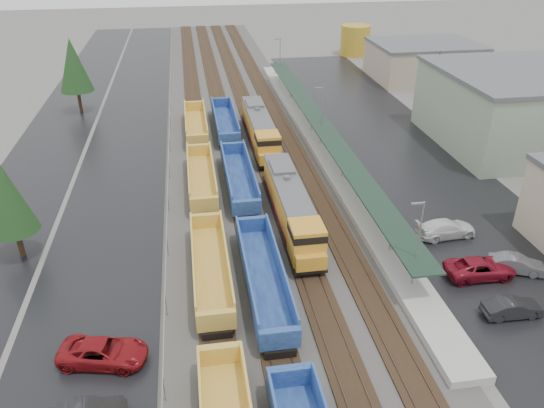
{
  "coord_description": "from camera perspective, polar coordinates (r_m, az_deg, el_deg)",
  "views": [
    {
      "loc": [
        -6.73,
        -11.46,
        25.95
      ],
      "look_at": [
        0.37,
        32.4,
        2.0
      ],
      "focal_mm": 35.0,
      "sensor_mm": 36.0,
      "label": 1
    }
  ],
  "objects": [
    {
      "name": "station_platform",
      "position": [
        68.39,
        5.23,
        6.57
      ],
      "size": [
        3.0,
        80.0,
        8.0
      ],
      "color": "#9E9B93",
      "rests_on": "ground"
    },
    {
      "name": "well_string_yellow",
      "position": [
        43.15,
        -6.61,
        -6.85
      ],
      "size": [
        2.82,
        82.81,
        2.5
      ],
      "color": "gold",
      "rests_on": "ground"
    },
    {
      "name": "well_string_blue",
      "position": [
        41.86,
        -0.93,
        -7.86
      ],
      "size": [
        2.85,
        88.63,
        2.53
      ],
      "color": "navy",
      "rests_on": "ground"
    },
    {
      "name": "trackbed",
      "position": [
        76.27,
        -3.63,
        8.5
      ],
      "size": [
        14.6,
        160.0,
        0.22
      ],
      "color": "black",
      "rests_on": "ground"
    },
    {
      "name": "tree_west_far",
      "position": [
        85.17,
        -20.59,
        13.82
      ],
      "size": [
        4.84,
        4.84,
        11.0
      ],
      "color": "#332316",
      "rests_on": "ground"
    },
    {
      "name": "locomotive_trail",
      "position": [
        68.34,
        -1.3,
        8.01
      ],
      "size": [
        2.78,
        18.34,
        4.15
      ],
      "color": "black",
      "rests_on": "ground"
    },
    {
      "name": "storage_tank",
      "position": [
        119.74,
        8.93,
        17.0
      ],
      "size": [
        6.19,
        6.19,
        6.19
      ],
      "primitive_type": "cylinder",
      "color": "#B28C23",
      "rests_on": "ground"
    },
    {
      "name": "tree_west_near",
      "position": [
        48.55,
        -26.55,
        0.64
      ],
      "size": [
        3.96,
        3.96,
        9.0
      ],
      "color": "#332316",
      "rests_on": "ground"
    },
    {
      "name": "parked_car_east_e",
      "position": [
        48.59,
        24.8,
        -5.9
      ],
      "size": [
        3.22,
        4.69,
        1.46
      ],
      "primitive_type": "imported",
      "rotation": [
        0.0,
        0.0,
        1.15
      ],
      "color": "#535458",
      "rests_on": "ground"
    },
    {
      "name": "parked_car_east_a",
      "position": [
        43.47,
        24.43,
        -10.14
      ],
      "size": [
        1.61,
        4.44,
        1.45
      ],
      "primitive_type": "imported",
      "rotation": [
        0.0,
        0.0,
        1.55
      ],
      "color": "black",
      "rests_on": "ground"
    },
    {
      "name": "tree_east",
      "position": [
        80.06,
        17.29,
        13.01
      ],
      "size": [
        4.4,
        4.4,
        10.0
      ],
      "color": "#332316",
      "rests_on": "ground"
    },
    {
      "name": "parked_car_east_c",
      "position": [
        51.38,
        18.21,
        -2.54
      ],
      "size": [
        2.71,
        5.76,
        1.62
      ],
      "primitive_type": "imported",
      "rotation": [
        0.0,
        0.0,
        1.65
      ],
      "color": "silver",
      "rests_on": "ground"
    },
    {
      "name": "locomotive_lead",
      "position": [
        49.44,
        2.12,
        -0.36
      ],
      "size": [
        2.78,
        18.34,
        4.15
      ],
      "color": "black",
      "rests_on": "ground"
    },
    {
      "name": "west_road",
      "position": [
        78.18,
        -22.3,
        6.79
      ],
      "size": [
        9.0,
        160.0,
        0.02
      ],
      "primitive_type": "cube",
      "color": "black",
      "rests_on": "ground"
    },
    {
      "name": "parked_car_east_b",
      "position": [
        46.8,
        21.48,
        -6.44
      ],
      "size": [
        2.76,
        5.8,
        1.6
      ],
      "primitive_type": "imported",
      "rotation": [
        0.0,
        0.0,
        1.55
      ],
      "color": "maroon",
      "rests_on": "ground"
    },
    {
      "name": "ballast_strip",
      "position": [
        76.31,
        -3.63,
        8.42
      ],
      "size": [
        20.0,
        160.0,
        0.08
      ],
      "primitive_type": "cube",
      "color": "#302D2B",
      "rests_on": "ground"
    },
    {
      "name": "west_parking_lot",
      "position": [
        76.47,
        -14.97,
        7.52
      ],
      "size": [
        10.0,
        160.0,
        0.02
      ],
      "primitive_type": "cube",
      "color": "black",
      "rests_on": "ground"
    },
    {
      "name": "chainlink_fence",
      "position": [
        74.06,
        -10.95,
        8.62
      ],
      "size": [
        0.08,
        160.04,
        2.02
      ],
      "color": "gray",
      "rests_on": "ground"
    },
    {
      "name": "parked_car_west_c",
      "position": [
        37.87,
        -17.69,
        -14.95
      ],
      "size": [
        3.89,
        6.26,
        1.62
      ],
      "primitive_type": "imported",
      "rotation": [
        0.0,
        0.0,
        1.35
      ],
      "color": "maroon",
      "rests_on": "ground"
    },
    {
      "name": "east_commuter_lot",
      "position": [
        71.5,
        12.66,
        6.35
      ],
      "size": [
        16.0,
        100.0,
        0.02
      ],
      "primitive_type": "cube",
      "color": "black",
      "rests_on": "ground"
    }
  ]
}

